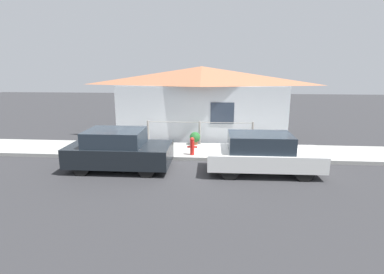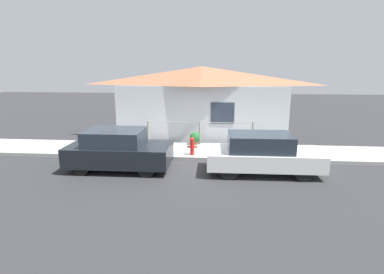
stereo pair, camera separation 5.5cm
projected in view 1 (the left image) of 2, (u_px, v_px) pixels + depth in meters
ground_plane at (197, 161)px, 11.80m from camera, size 60.00×60.00×0.00m
sidewalk at (198, 151)px, 12.90m from camera, size 24.00×2.30×0.14m
house at (202, 81)px, 14.68m from camera, size 8.61×2.23×3.64m
fence at (200, 131)px, 13.72m from camera, size 4.90×0.10×1.06m
car_left at (119, 150)px, 10.75m from camera, size 3.66×1.79×1.45m
car_right at (262, 153)px, 10.36m from camera, size 3.92×1.71×1.39m
fire_hydrant at (192, 146)px, 12.05m from camera, size 0.40×0.18×0.73m
potted_plant_near_hydrant at (195, 138)px, 13.66m from camera, size 0.48×0.48×0.58m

